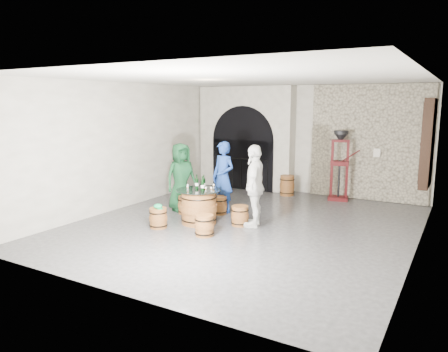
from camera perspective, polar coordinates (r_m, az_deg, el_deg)
The scene contains 31 objects.
ground at distance 9.55m, azimuth 2.87°, elevation -6.57°, with size 8.00×8.00×0.00m, color #2E2E30.
wall_back at distance 12.91m, azimuth 11.07°, elevation 4.79°, with size 8.00×8.00×0.00m, color beige.
wall_front at distance 5.98m, azimuth -14.70°, elevation -1.06°, with size 8.00×8.00×0.00m, color beige.
wall_left at distance 11.25m, azimuth -13.19°, elevation 3.99°, with size 8.00×8.00×0.00m, color beige.
wall_right at distance 8.27m, azimuth 25.12°, elevation 1.28°, with size 8.00×8.00×0.00m, color beige.
ceiling at distance 9.18m, azimuth 3.05°, elevation 12.97°, with size 8.00×8.00×0.00m, color beige.
stone_facing_panel at distance 12.39m, azimuth 18.89°, elevation 4.24°, with size 3.20×0.12×3.18m, color #B0A68C.
arched_opening at distance 13.40m, azimuth 2.97°, elevation 5.07°, with size 3.10×0.60×3.19m.
shuttered_window at distance 10.64m, azimuth 25.70°, elevation 4.04°, with size 0.23×1.10×2.00m.
barrel_table at distance 9.58m, azimuth -3.39°, elevation -4.13°, with size 1.01×1.01×0.78m.
barrel_stool_left at distance 10.48m, azimuth -5.14°, elevation -3.87°, with size 0.41×0.41×0.44m.
barrel_stool_far at distance 10.41m, azimuth -0.66°, elevation -3.94°, with size 0.41×0.41×0.44m.
barrel_stool_right at distance 9.45m, azimuth 2.16°, elevation -5.36°, with size 0.41×0.41×0.44m.
barrel_stool_near_right at distance 8.73m, azimuth -2.65°, elevation -6.66°, with size 0.41×0.41×0.44m.
barrel_stool_near_left at distance 9.38m, azimuth -8.83°, elevation -5.60°, with size 0.41×0.41×0.44m.
green_cap at distance 9.31m, azimuth -8.86°, elevation -4.05°, with size 0.23×0.19×0.10m.
person_green at distance 10.68m, azimuth -5.78°, elevation -0.14°, with size 0.83×0.54×1.71m, color #103A1E.
person_blue at distance 10.45m, azimuth -0.11°, elevation -0.16°, with size 0.64×0.42×1.76m, color navy.
person_white at distance 9.26m, azimuth 4.15°, elevation -1.34°, with size 1.06×0.44×1.81m, color silver.
wine_bottle_left at distance 9.58m, azimuth -3.68°, elevation -0.94°, with size 0.08×0.08×0.32m.
wine_bottle_center at distance 9.33m, azimuth -2.90°, elevation -1.22°, with size 0.08×0.08×0.32m.
wine_bottle_right at distance 9.55m, azimuth -2.72°, elevation -0.96°, with size 0.08×0.08×0.32m.
tasting_glass_a at distance 9.46m, azimuth -4.91°, elevation -1.60°, with size 0.05×0.05×0.10m, color #C06825, non-canonical shape.
tasting_glass_b at distance 9.30m, azimuth -1.73°, elevation -1.77°, with size 0.05×0.05×0.10m, color #C06825, non-canonical shape.
tasting_glass_c at distance 9.70m, azimuth -3.47°, elevation -1.29°, with size 0.05×0.05×0.10m, color #C06825, non-canonical shape.
tasting_glass_d at distance 9.64m, azimuth -1.40°, elevation -1.35°, with size 0.05×0.05×0.10m, color #C06825, non-canonical shape.
tasting_glass_e at distance 9.30m, azimuth -2.47°, elevation -1.77°, with size 0.05×0.05×0.10m, color #C06825, non-canonical shape.
tasting_glass_f at distance 9.64m, azimuth -4.89°, elevation -1.38°, with size 0.05×0.05×0.10m, color #C06825, non-canonical shape.
side_barrel at distance 12.59m, azimuth 8.47°, elevation -1.27°, with size 0.44×0.44×0.59m.
corking_press at distance 12.13m, azimuth 15.31°, elevation 2.08°, with size 0.83×0.52×1.94m.
control_box at distance 12.29m, azimuth 19.90°, elevation 2.97°, with size 0.18×0.10×0.22m, color silver.
Camera 1 is at (4.15, -8.17, 2.70)m, focal length 34.00 mm.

